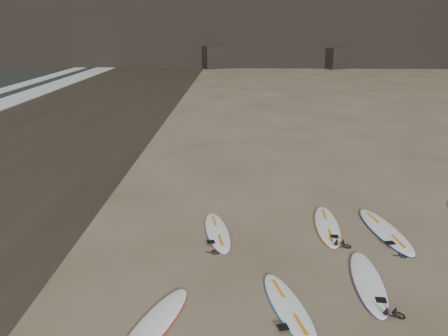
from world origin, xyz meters
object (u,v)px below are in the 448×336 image
object	(u,v)px
surfboard_5	(217,231)
surfboard_6	(327,225)
surfboard_1	(289,307)
surfboard_0	(154,324)
surfboard_7	(385,230)
surfboard_2	(368,281)

from	to	relation	value
surfboard_5	surfboard_6	world-z (taller)	surfboard_6
surfboard_6	surfboard_1	bearing A→B (deg)	-107.98
surfboard_0	surfboard_7	distance (m)	6.51
surfboard_7	surfboard_5	bearing A→B (deg)	173.19
surfboard_2	surfboard_5	bearing A→B (deg)	150.19
surfboard_1	surfboard_5	world-z (taller)	same
surfboard_0	surfboard_5	size ratio (longest dim) A/B	1.01
surfboard_6	surfboard_5	bearing A→B (deg)	-167.76
surfboard_1	surfboard_0	bearing A→B (deg)	177.82
surfboard_5	surfboard_7	xyz separation A→B (m)	(4.31, 0.18, 0.01)
surfboard_0	surfboard_1	bearing A→B (deg)	33.07
surfboard_0	surfboard_5	distance (m)	3.76
surfboard_0	surfboard_1	size ratio (longest dim) A/B	1.00
surfboard_2	surfboard_0	bearing A→B (deg)	-156.53
surfboard_2	surfboard_7	world-z (taller)	surfboard_7
surfboard_5	surfboard_7	size ratio (longest dim) A/B	0.86
surfboard_0	surfboard_5	xyz separation A→B (m)	(0.96, 3.64, -0.00)
surfboard_7	surfboard_1	bearing A→B (deg)	-140.20
surfboard_6	surfboard_7	size ratio (longest dim) A/B	0.92
surfboard_0	surfboard_7	world-z (taller)	surfboard_7
surfboard_6	surfboard_0	bearing A→B (deg)	-129.61
surfboard_7	surfboard_2	bearing A→B (deg)	-124.03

